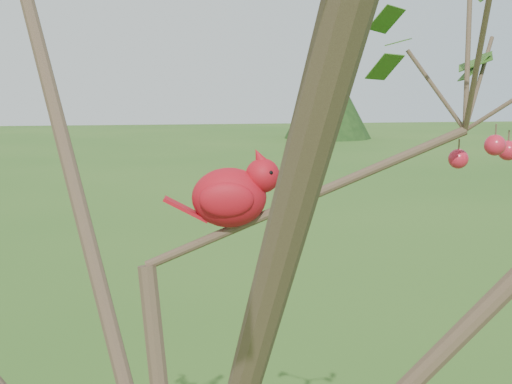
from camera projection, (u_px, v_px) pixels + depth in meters
The scene contains 3 objects.
crabapple_tree at pixel (190, 184), 1.06m from camera, with size 2.35×2.05×2.95m.
cardinal at pixel (233, 194), 1.19m from camera, with size 0.23×0.13×0.16m.
distant_trees at pixel (156, 106), 24.55m from camera, with size 37.12×12.89×3.72m.
Camera 1 is at (-0.04, -1.08, 2.28)m, focal length 45.00 mm.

